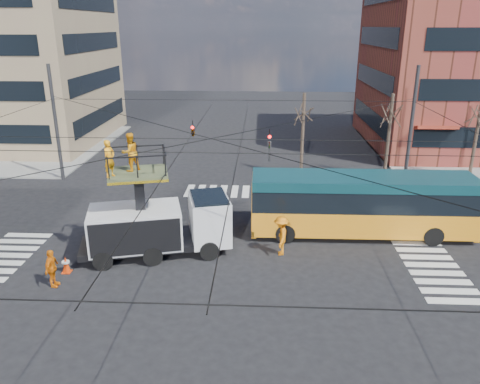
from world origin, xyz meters
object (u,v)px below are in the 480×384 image
object	(u,v)px
utility_truck	(159,215)
worker_ground	(52,268)
city_bus	(362,204)
traffic_cone	(66,264)
flagger	(281,236)

from	to	relation	value
utility_truck	worker_ground	distance (m)	5.19
city_bus	traffic_cone	size ratio (longest dim) A/B	14.48
traffic_cone	worker_ground	size ratio (longest dim) A/B	0.47
city_bus	flagger	size ratio (longest dim) A/B	5.86
utility_truck	city_bus	xyz separation A→B (m)	(9.97, 2.61, -0.26)
utility_truck	traffic_cone	distance (m)	4.62
city_bus	worker_ground	xyz separation A→B (m)	(-13.83, -5.89, -0.89)
flagger	city_bus	bearing A→B (deg)	122.14
flagger	traffic_cone	bearing A→B (deg)	-75.32
worker_ground	traffic_cone	bearing A→B (deg)	0.27
flagger	utility_truck	bearing A→B (deg)	-87.12
city_bus	worker_ground	bearing A→B (deg)	-157.18
city_bus	traffic_cone	bearing A→B (deg)	-161.38
utility_truck	worker_ground	bearing A→B (deg)	-153.82
traffic_cone	worker_ground	bearing A→B (deg)	-92.88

